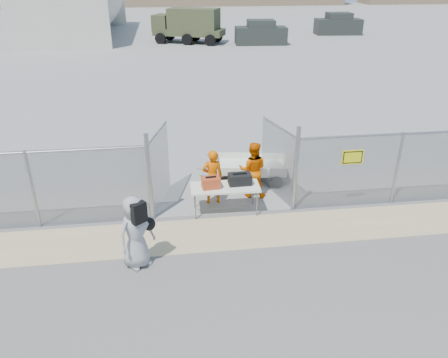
{
  "coord_description": "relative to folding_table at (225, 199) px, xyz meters",
  "views": [
    {
      "loc": [
        -1.42,
        -8.6,
        6.28
      ],
      "look_at": [
        0.0,
        2.0,
        1.1
      ],
      "focal_mm": 35.0,
      "sensor_mm": 36.0,
      "label": 1
    }
  ],
  "objects": [
    {
      "name": "ground",
      "position": [
        -0.05,
        -2.12,
        -0.41
      ],
      "size": [
        160.0,
        160.0,
        0.0
      ],
      "primitive_type": "plane",
      "color": "#565454"
    },
    {
      "name": "parked_vehicle_near",
      "position": [
        7.28,
        29.63,
        0.63
      ],
      "size": [
        4.69,
        2.36,
        2.07
      ],
      "primitive_type": null,
      "rotation": [
        0.0,
        0.0,
        -0.07
      ],
      "color": "#282D28",
      "rests_on": "ground"
    },
    {
      "name": "utility_trailer",
      "position": [
        1.11,
        2.03,
        -0.05
      ],
      "size": [
        3.14,
        1.97,
        0.71
      ],
      "primitive_type": null,
      "rotation": [
        0.0,
        0.0,
        -0.16
      ],
      "color": "silver",
      "rests_on": "ground"
    },
    {
      "name": "dirt_strip",
      "position": [
        -0.05,
        -1.12,
        -0.4
      ],
      "size": [
        44.0,
        1.6,
        0.01
      ],
      "primitive_type": "cube",
      "color": "tan",
      "rests_on": "ground"
    },
    {
      "name": "black_duffel",
      "position": [
        0.43,
        0.08,
        0.56
      ],
      "size": [
        0.65,
        0.39,
        0.31
      ],
      "primitive_type": "cube",
      "rotation": [
        0.0,
        0.0,
        0.04
      ],
      "color": "black",
      "rests_on": "folding_table"
    },
    {
      "name": "tarmac_inside",
      "position": [
        -0.05,
        39.88,
        -0.4
      ],
      "size": [
        160.0,
        80.0,
        0.01
      ],
      "primitive_type": "cube",
      "color": "gray",
      "rests_on": "ground"
    },
    {
      "name": "visitor",
      "position": [
        -2.34,
        -2.17,
        0.49
      ],
      "size": [
        1.04,
        0.98,
        1.79
      ],
      "primitive_type": "imported",
      "rotation": [
        0.0,
        0.0,
        0.64
      ],
      "color": "#989898",
      "rests_on": "ground"
    },
    {
      "name": "folding_table",
      "position": [
        0.0,
        0.0,
        0.0
      ],
      "size": [
        1.94,
        0.85,
        0.81
      ],
      "primitive_type": null,
      "rotation": [
        0.0,
        0.0,
        -0.03
      ],
      "color": "silver",
      "rests_on": "ground"
    },
    {
      "name": "chain_link_fence",
      "position": [
        -0.05,
        -0.12,
        0.69
      ],
      "size": [
        40.0,
        0.2,
        2.2
      ],
      "primitive_type": null,
      "color": "gray",
      "rests_on": "ground"
    },
    {
      "name": "orange_bag",
      "position": [
        -0.4,
        -0.03,
        0.56
      ],
      "size": [
        0.52,
        0.37,
        0.31
      ],
      "primitive_type": "cube",
      "rotation": [
        0.0,
        0.0,
        0.1
      ],
      "color": "#C2461F",
      "rests_on": "folding_table"
    },
    {
      "name": "security_worker_right",
      "position": [
        0.95,
        0.88,
        0.46
      ],
      "size": [
        0.98,
        0.84,
        1.73
      ],
      "primitive_type": "imported",
      "rotation": [
        0.0,
        0.0,
        2.9
      ],
      "color": "#DD5A00",
      "rests_on": "ground"
    },
    {
      "name": "parked_vehicle_mid",
      "position": [
        16.62,
        35.01,
        0.65
      ],
      "size": [
        4.81,
        2.47,
        2.11
      ],
      "primitive_type": null,
      "rotation": [
        0.0,
        0.0,
        -0.08
      ],
      "color": "#282D28",
      "rests_on": "ground"
    },
    {
      "name": "security_worker_left",
      "position": [
        -0.29,
        0.6,
        0.43
      ],
      "size": [
        0.63,
        0.44,
        1.67
      ],
      "primitive_type": "imported",
      "rotation": [
        0.0,
        0.0,
        3.2
      ],
      "color": "#DD5A00",
      "rests_on": "ground"
    },
    {
      "name": "military_truck",
      "position": [
        0.92,
        31.3,
        1.11
      ],
      "size": [
        6.79,
        4.53,
        3.04
      ],
      "primitive_type": null,
      "rotation": [
        0.0,
        0.0,
        -0.38
      ],
      "color": "#3F4428",
      "rests_on": "ground"
    }
  ]
}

